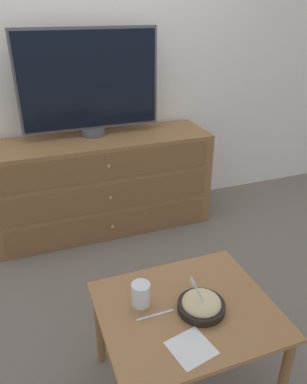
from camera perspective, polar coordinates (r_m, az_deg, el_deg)
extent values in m
plane|color=#70665B|center=(3.42, -10.25, -2.97)|extent=(12.00, 12.00, 0.00)
cube|color=white|center=(3.03, -12.43, 19.12)|extent=(12.00, 0.05, 2.60)
cube|color=olive|center=(3.03, -7.74, 1.22)|extent=(1.70, 0.49, 0.76)
cube|color=brown|center=(2.93, -6.32, -5.23)|extent=(1.56, 0.01, 0.20)
sphere|color=tan|center=(2.93, -6.29, -5.29)|extent=(0.02, 0.02, 0.02)
cube|color=brown|center=(2.81, -6.58, -0.83)|extent=(1.56, 0.01, 0.20)
sphere|color=tan|center=(2.80, -6.55, -0.88)|extent=(0.02, 0.02, 0.02)
cube|color=brown|center=(2.70, -6.86, 3.95)|extent=(1.56, 0.01, 0.20)
sphere|color=tan|center=(2.70, -6.83, 3.90)|extent=(0.02, 0.02, 0.02)
cylinder|color=#515156|center=(2.96, -9.16, 9.04)|extent=(0.18, 0.18, 0.05)
cube|color=#515156|center=(2.88, -9.78, 16.44)|extent=(1.04, 0.04, 0.72)
cube|color=black|center=(2.85, -9.68, 16.37)|extent=(1.00, 0.01, 0.68)
cube|color=#9E6B3D|center=(1.71, 5.11, -17.51)|extent=(0.75, 0.64, 0.02)
cylinder|color=brown|center=(1.88, 19.24, -25.16)|extent=(0.04, 0.04, 0.47)
cylinder|color=brown|center=(2.00, -8.23, -19.51)|extent=(0.04, 0.04, 0.47)
cylinder|color=brown|center=(2.19, 10.00, -14.93)|extent=(0.04, 0.04, 0.47)
cylinder|color=black|center=(1.70, 7.28, -16.94)|extent=(0.21, 0.21, 0.04)
ellipsoid|color=beige|center=(1.68, 7.32, -16.43)|extent=(0.17, 0.17, 0.08)
cube|color=silver|center=(1.62, 7.22, -15.55)|extent=(0.07, 0.06, 0.14)
cube|color=silver|center=(1.58, 5.98, -13.36)|extent=(0.03, 0.03, 0.03)
cylinder|color=white|center=(1.70, -1.92, -15.82)|extent=(0.07, 0.07, 0.07)
cylinder|color=white|center=(1.69, -1.94, -15.30)|extent=(0.08, 0.08, 0.11)
cube|color=white|center=(1.56, 5.77, -22.58)|extent=(0.18, 0.18, 0.00)
cube|color=silver|center=(1.67, 0.25, -18.25)|extent=(0.17, 0.01, 0.01)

